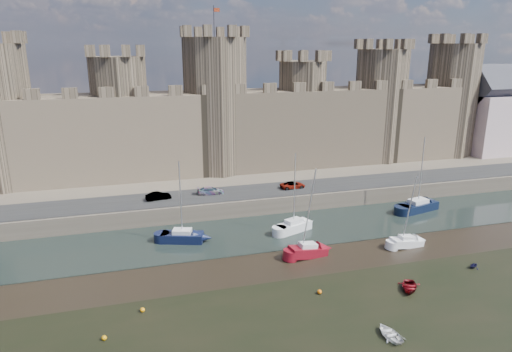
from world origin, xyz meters
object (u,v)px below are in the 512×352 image
object	(u,v)px
sailboat_3	(418,206)
sailboat_5	(406,241)
car_1	(158,196)
sailboat_2	(294,226)
sailboat_1	(182,236)
sailboat_4	(308,250)
car_2	(210,191)
car_3	(293,185)

from	to	relation	value
sailboat_3	sailboat_5	xyz separation A→B (m)	(-8.92, -10.60, -0.18)
car_1	sailboat_5	xyz separation A→B (m)	(29.00, -19.06, -2.42)
sailboat_5	sailboat_2	bearing A→B (deg)	141.45
sailboat_1	sailboat_4	world-z (taller)	sailboat_4
sailboat_5	sailboat_1	bearing A→B (deg)	157.76
car_2	sailboat_4	distance (m)	20.68
car_1	sailboat_5	size ratio (longest dim) A/B	0.39
car_2	sailboat_5	bearing A→B (deg)	-128.44
car_3	sailboat_4	xyz separation A→B (m)	(-4.71, -18.20, -2.26)
sailboat_1	sailboat_3	distance (m)	35.81
car_2	sailboat_3	world-z (taller)	sailboat_3
car_3	sailboat_3	xyz separation A→B (m)	(17.14, -8.35, -2.19)
sailboat_2	sailboat_5	bearing A→B (deg)	-55.41
sailboat_1	sailboat_4	distance (m)	16.11
sailboat_2	sailboat_1	bearing A→B (deg)	156.79
car_1	sailboat_4	bearing A→B (deg)	-147.87
car_3	sailboat_1	bearing A→B (deg)	113.81
car_1	car_3	bearing A→B (deg)	-99.45
car_2	car_3	world-z (taller)	car_2
sailboat_1	sailboat_3	bearing A→B (deg)	20.86
car_1	sailboat_1	xyz separation A→B (m)	(2.16, -10.19, -2.27)
sailboat_2	car_3	bearing A→B (deg)	49.95
car_2	sailboat_3	xyz separation A→B (m)	(30.15, -8.95, -2.22)
sailboat_3	car_1	bearing A→B (deg)	153.64
car_1	sailboat_1	distance (m)	10.66
sailboat_3	sailboat_4	xyz separation A→B (m)	(-21.85, -9.85, -0.07)
car_2	sailboat_5	world-z (taller)	sailboat_5
car_1	car_2	size ratio (longest dim) A/B	0.91
sailboat_1	car_3	bearing A→B (deg)	46.53
sailboat_4	car_2	bearing A→B (deg)	106.43
sailboat_3	sailboat_4	world-z (taller)	sailboat_3
sailboat_1	sailboat_3	world-z (taller)	sailboat_3
car_2	sailboat_4	size ratio (longest dim) A/B	0.36
car_1	car_2	world-z (taller)	car_1
car_2	sailboat_4	xyz separation A→B (m)	(8.30, -18.80, -2.29)
sailboat_1	sailboat_2	distance (m)	14.90
sailboat_2	sailboat_4	world-z (taller)	sailboat_2
car_1	car_3	world-z (taller)	car_1
sailboat_2	sailboat_3	size ratio (longest dim) A/B	0.95
sailboat_3	sailboat_5	bearing A→B (deg)	-143.89
car_1	sailboat_4	size ratio (longest dim) A/B	0.33
car_3	sailboat_5	world-z (taller)	sailboat_5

